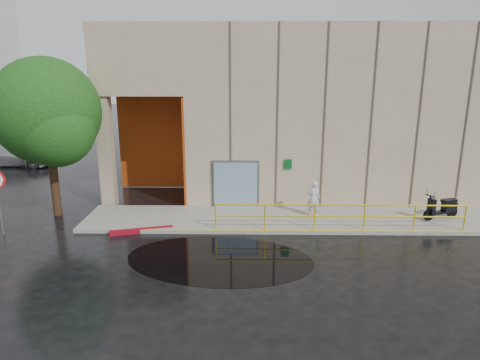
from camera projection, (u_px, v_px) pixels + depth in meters
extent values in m
plane|color=black|center=(224.00, 270.00, 13.50)|extent=(120.00, 120.00, 0.00)
cube|color=gray|center=(326.00, 219.00, 17.77)|extent=(20.00, 3.00, 0.15)
cube|color=tan|center=(345.00, 109.00, 23.00)|extent=(16.00, 10.00, 8.00)
cube|color=tan|center=(158.00, 61.00, 22.50)|extent=(4.00, 10.00, 3.00)
cube|color=tan|center=(106.00, 152.00, 19.12)|extent=(0.60, 0.60, 5.00)
cube|color=#B14410|center=(156.00, 141.00, 22.09)|extent=(3.80, 0.15, 4.90)
cube|color=#B14410|center=(189.00, 147.00, 20.37)|extent=(0.10, 3.50, 4.90)
cube|color=#87A6B8|center=(235.00, 185.00, 18.88)|extent=(1.90, 0.10, 2.00)
cube|color=slate|center=(236.00, 185.00, 18.96)|extent=(2.10, 0.06, 2.20)
cube|color=#0B4F20|center=(288.00, 164.00, 18.66)|extent=(0.32, 0.04, 0.42)
cylinder|color=yellow|center=(340.00, 205.00, 16.18)|extent=(9.50, 0.06, 0.06)
cylinder|color=yellow|center=(340.00, 216.00, 16.30)|extent=(9.50, 0.06, 0.06)
imported|color=silver|center=(313.00, 198.00, 17.78)|extent=(0.58, 0.40, 1.53)
cylinder|color=black|center=(429.00, 215.00, 17.38)|extent=(0.48, 0.25, 0.48)
cylinder|color=black|center=(452.00, 212.00, 17.75)|extent=(0.48, 0.25, 0.48)
cube|color=maroon|center=(141.00, 231.00, 16.53)|extent=(2.36, 0.81, 0.18)
cube|color=black|center=(219.00, 259.00, 14.28)|extent=(6.73, 4.65, 0.01)
imported|color=silver|center=(17.00, 155.00, 27.50)|extent=(4.64, 2.01, 1.33)
cylinder|color=black|center=(54.00, 179.00, 18.17)|extent=(0.36, 0.36, 3.16)
sphere|color=#1B4C1E|center=(46.00, 111.00, 17.42)|extent=(4.37, 4.37, 4.37)
sphere|color=#1B4C1E|center=(56.00, 129.00, 17.04)|extent=(3.06, 3.06, 3.06)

